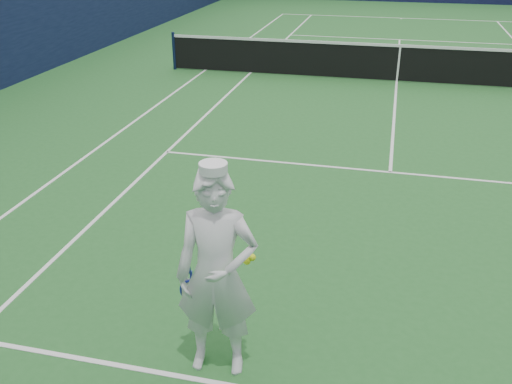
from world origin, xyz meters
TOP-DOWN VIEW (x-y plane):
  - ground at (0.00, 0.00)m, footprint 80.00×80.00m
  - court_markings at (0.00, 0.00)m, footprint 11.03×23.83m
  - windscreen_fence at (0.00, 0.00)m, footprint 20.12×36.12m
  - tennis_net at (0.00, 0.00)m, footprint 12.88×0.09m
  - tennis_player at (-1.49, -11.63)m, footprint 0.86×0.58m

SIDE VIEW (x-z plane):
  - ground at x=0.00m, z-range 0.00..0.00m
  - court_markings at x=0.00m, z-range 0.00..0.01m
  - tennis_net at x=0.00m, z-range 0.02..1.09m
  - tennis_player at x=-1.49m, z-range -0.02..2.10m
  - windscreen_fence at x=0.00m, z-range 0.00..4.00m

